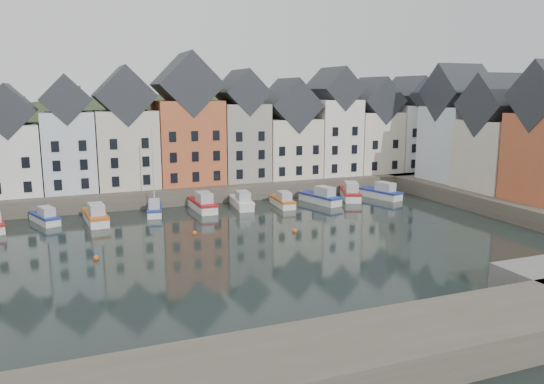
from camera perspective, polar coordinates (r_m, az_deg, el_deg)
ground at (r=49.21m, az=-1.58°, el=-6.43°), size 260.00×260.00×0.00m
far_quay at (r=77.10m, az=-9.24°, el=0.53°), size 90.00×16.00×2.00m
right_quay at (r=72.26m, az=26.25°, el=-1.15°), size 14.00×54.00×2.00m
near_wall at (r=26.71m, az=-5.85°, el=-19.85°), size 50.00×6.00×2.00m
hillside at (r=106.56m, az=-11.97°, el=-7.20°), size 153.60×70.40×64.00m
far_terrace at (r=74.92m, az=-6.68°, el=6.38°), size 72.37×8.16×17.78m
right_terrace at (r=73.95m, az=23.34°, el=5.54°), size 8.30×24.25×16.36m
mooring_buoys at (r=52.96m, az=-7.66°, el=-5.10°), size 20.50×5.50×0.50m
boat_b at (r=64.63m, az=-23.23°, el=-2.54°), size 3.57×5.85×2.15m
boat_c at (r=62.62m, az=-18.43°, el=-2.50°), size 2.65×6.83×2.57m
boat_d at (r=65.02m, az=-12.52°, el=-1.79°), size 2.62×5.69×10.47m
boat_e at (r=66.23m, az=-7.49°, el=-1.30°), size 2.39×6.95×2.64m
boat_f at (r=67.34m, az=-3.26°, el=-1.08°), size 2.56×6.49×2.43m
boat_g at (r=68.02m, az=1.16°, el=-1.00°), size 2.17×5.86×2.21m
boat_h at (r=70.14m, az=5.28°, el=-0.60°), size 3.65×6.90×2.53m
boat_i at (r=73.36m, az=8.43°, el=-0.12°), size 4.68×7.33×2.70m
boat_j at (r=74.71m, az=11.62°, el=-0.07°), size 3.84×6.87×2.52m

